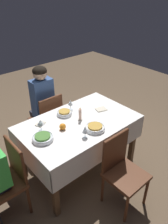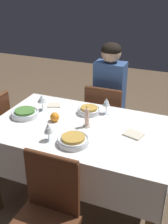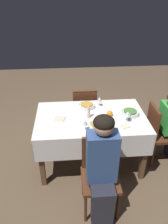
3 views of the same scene
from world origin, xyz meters
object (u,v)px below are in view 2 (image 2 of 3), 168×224
Objects in this scene: bowl_south at (89,110)px; wine_glass_north at (48,129)px; napkin_red_folded at (54,105)px; napkin_spare_side at (134,134)px; chair_south at (106,119)px; bowl_north at (73,140)px; candle_centerpiece at (87,119)px; person_adult_denim at (111,95)px; dining_table at (82,138)px; orange_fruit at (55,117)px; wine_glass_south at (106,103)px; chair_north at (45,216)px; wine_glass_east at (42,99)px; bowl_east at (25,113)px.

bowl_south is 0.53m from wine_glass_north.
napkin_red_folded is 0.87× the size of napkin_spare_side.
chair_south is 0.53m from bowl_south.
candle_centerpiece is (0.00, -0.26, 0.04)m from bowl_north.
bowl_north is at bearing 93.04° from person_adult_denim.
chair_south is at bearing -129.81° from napkin_red_folded.
orange_fruit is (0.24, 0.00, 0.14)m from dining_table.
dining_table is 0.37m from wine_glass_north.
bowl_south is at bearing 19.21° from wine_glass_south.
person_adult_denim is 0.57m from wine_glass_south.
chair_north is 1.01m from wine_glass_east.
person_adult_denim is at bearing -77.13° from wine_glass_south.
chair_south is 0.75m from candle_centerpiece.
wine_glass_east is at bearing -116.39° from bowl_east.
chair_north is 0.97m from bowl_south.
wine_glass_east is (0.41, 0.53, 0.38)m from chair_south.
chair_north reaches higher than bowl_east.
wine_glass_north is at bearing 113.34° from chair_north.
bowl_north is 0.37m from orange_fruit.
wine_glass_north reaches higher than dining_table.
wine_glass_east is at bearing -18.17° from dining_table.
wine_glass_south is 0.55m from wine_glass_east.
person_adult_denim is 9.14× the size of napkin_red_folded.
bowl_north is 3.03× the size of orange_fruit.
chair_south reaches higher than bowl_south.
bowl_south is at bearing -151.90° from bowl_east.
candle_centerpiece is at bearing -89.72° from bowl_north.
wine_glass_north is at bearing 109.26° from orange_fruit.
wine_glass_east is (0.53, 0.14, 0.00)m from wine_glass_south.
wine_glass_south is 0.68m from bowl_east.
chair_south is 0.62m from napkin_red_folded.
napkin_spare_side is (-0.91, -0.04, -0.02)m from bowl_east.
chair_south is 6.25× the size of wine_glass_north.
dining_table is at bearing 91.98° from chair_south.
orange_fruit is at bearing -177.27° from bowl_east.
chair_north is (-0.03, 0.68, -0.17)m from dining_table.
bowl_north is at bearing 98.30° from bowl_south.
wine_glass_east is 1.02× the size of napkin_red_folded.
wine_glass_east is at bearing -15.41° from candle_centerpiece.
chair_north reaches higher than napkin_red_folded.
wine_glass_east is 0.48m from candle_centerpiece.
wine_glass_north reaches higher than bowl_east.
wine_glass_north is (0.24, 0.56, -0.00)m from wine_glass_south.
person_adult_denim reaches higher than bowl_north.
dining_table is 7.90× the size of candle_centerpiece.
wine_glass_south is 1.90× the size of orange_fruit.
candle_centerpiece is 0.27m from orange_fruit.
bowl_south is 0.49m from napkin_spare_side.
bowl_east is 1.01× the size of bowl_north.
chair_north reaches higher than bowl_north.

